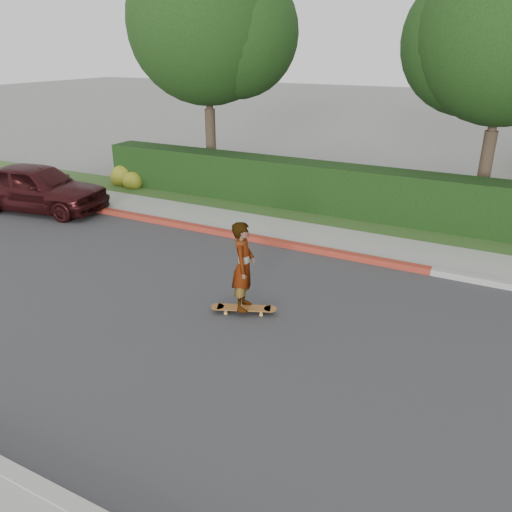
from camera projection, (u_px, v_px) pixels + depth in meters
name	position (u px, v px, depth m)	size (l,w,h in m)	color
ground	(325.00, 356.00, 8.21)	(120.00, 120.00, 0.00)	slate
road	(325.00, 355.00, 8.21)	(60.00, 8.00, 0.01)	#2D2D30
curb_far	(386.00, 263.00, 11.53)	(60.00, 0.20, 0.15)	#9E9E99
curb_red_section	(204.00, 229.00, 13.65)	(12.00, 0.21, 0.15)	maroon
sidewalk_far	(395.00, 251.00, 12.28)	(60.00, 1.60, 0.12)	gray
planting_strip	(409.00, 231.00, 13.59)	(60.00, 1.60, 0.10)	#2D4C1E
hedge	(315.00, 188.00, 15.08)	(15.00, 1.00, 1.50)	black
flowering_shrub	(126.00, 179.00, 17.84)	(1.40, 1.00, 0.90)	#2D4C19
tree_left	(210.00, 28.00, 16.46)	(5.99, 5.21, 8.00)	#33261C
tree_center	(508.00, 38.00, 13.19)	(5.66, 4.84, 7.44)	#33261C
skateboard	(244.00, 308.00, 9.47)	(1.26, 0.71, 0.12)	gold
skateboarder	(243.00, 266.00, 9.13)	(0.62, 0.41, 1.71)	white
car_maroon	(38.00, 187.00, 15.20)	(1.73, 4.30, 1.47)	#361113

